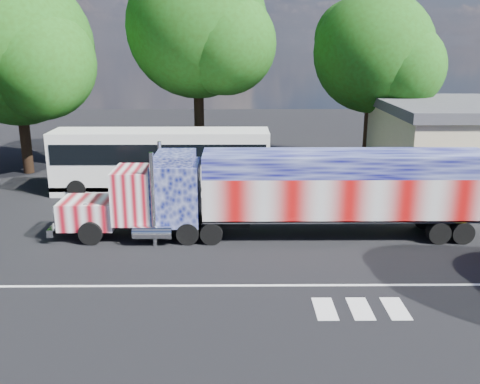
{
  "coord_description": "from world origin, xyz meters",
  "views": [
    {
      "loc": [
        -0.2,
        -21.04,
        8.71
      ],
      "look_at": [
        0.0,
        3.0,
        1.9
      ],
      "focal_mm": 40.0,
      "sensor_mm": 36.0,
      "label": 1
    }
  ],
  "objects_px": {
    "semi_truck": "(291,191)",
    "woman": "(88,223)",
    "tree_n_mid": "(200,28)",
    "tree_ne_a": "(376,53)",
    "tree_nw_a": "(18,49)",
    "coach_bus": "(162,160)"
  },
  "relations": [
    {
      "from": "semi_truck",
      "to": "tree_nw_a",
      "type": "distance_m",
      "value": 21.5
    },
    {
      "from": "tree_n_mid",
      "to": "tree_nw_a",
      "type": "bearing_deg",
      "value": -170.86
    },
    {
      "from": "coach_bus",
      "to": "tree_ne_a",
      "type": "xyz_separation_m",
      "value": [
        13.9,
        6.29,
        6.0
      ]
    },
    {
      "from": "woman",
      "to": "tree_n_mid",
      "type": "height_order",
      "value": "tree_n_mid"
    },
    {
      "from": "woman",
      "to": "tree_ne_a",
      "type": "height_order",
      "value": "tree_ne_a"
    },
    {
      "from": "woman",
      "to": "tree_ne_a",
      "type": "bearing_deg",
      "value": 18.97
    },
    {
      "from": "tree_ne_a",
      "to": "tree_nw_a",
      "type": "xyz_separation_m",
      "value": [
        -23.53,
        -1.53,
        0.3
      ]
    },
    {
      "from": "coach_bus",
      "to": "tree_nw_a",
      "type": "xyz_separation_m",
      "value": [
        -9.64,
        4.76,
        6.3
      ]
    },
    {
      "from": "coach_bus",
      "to": "woman",
      "type": "bearing_deg",
      "value": -104.71
    },
    {
      "from": "semi_truck",
      "to": "tree_ne_a",
      "type": "distance_m",
      "value": 16.59
    },
    {
      "from": "coach_bus",
      "to": "woman",
      "type": "height_order",
      "value": "coach_bus"
    },
    {
      "from": "semi_truck",
      "to": "tree_n_mid",
      "type": "bearing_deg",
      "value": 108.99
    },
    {
      "from": "woman",
      "to": "tree_nw_a",
      "type": "xyz_separation_m",
      "value": [
        -7.43,
        13.16,
        7.31
      ]
    },
    {
      "from": "tree_ne_a",
      "to": "coach_bus",
      "type": "bearing_deg",
      "value": -155.64
    },
    {
      "from": "semi_truck",
      "to": "tree_nw_a",
      "type": "xyz_separation_m",
      "value": [
        -16.52,
        12.36,
        6.05
      ]
    },
    {
      "from": "woman",
      "to": "tree_n_mid",
      "type": "relative_size",
      "value": 0.13
    },
    {
      "from": "woman",
      "to": "tree_nw_a",
      "type": "relative_size",
      "value": 0.14
    },
    {
      "from": "semi_truck",
      "to": "tree_nw_a",
      "type": "bearing_deg",
      "value": 143.18
    },
    {
      "from": "tree_ne_a",
      "to": "tree_nw_a",
      "type": "distance_m",
      "value": 23.58
    },
    {
      "from": "semi_truck",
      "to": "woman",
      "type": "relative_size",
      "value": 10.87
    },
    {
      "from": "coach_bus",
      "to": "tree_n_mid",
      "type": "relative_size",
      "value": 0.88
    },
    {
      "from": "tree_ne_a",
      "to": "tree_nw_a",
      "type": "bearing_deg",
      "value": -176.28
    }
  ]
}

